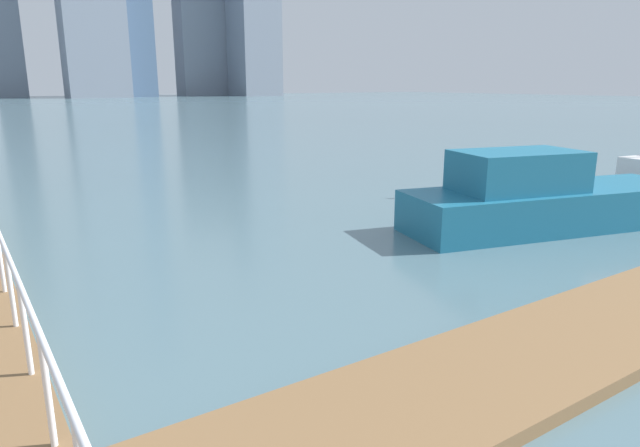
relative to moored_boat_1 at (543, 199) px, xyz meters
name	(u,v)px	position (x,y,z in m)	size (l,w,h in m)	color
ground_plane	(96,199)	(-8.33, 9.68, -0.72)	(300.00, 300.00, 0.00)	slate
floating_dock	(575,339)	(-5.15, -4.19, -0.63)	(13.38, 2.00, 0.18)	olive
boardwalk_railing	(2,252)	(-11.48, 0.46, 0.51)	(0.06, 28.17, 1.08)	white
moored_boat_1	(543,199)	(0.00, 0.00, 0.00)	(7.75, 3.92, 1.93)	#1E6B8C
skyline_tower_5	(200,22)	(49.76, 143.17, 18.64)	(13.18, 6.88, 38.71)	gray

